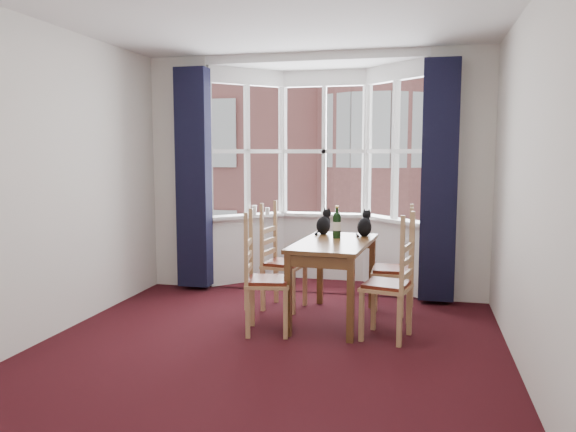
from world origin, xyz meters
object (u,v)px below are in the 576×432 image
(candle_tall, at_px, (254,210))
(cat_right, at_px, (365,226))
(chair_left_near, at_px, (258,282))
(dining_table, at_px, (334,253))
(chair_right_far, at_px, (401,272))
(cat_left, at_px, (324,224))
(chair_right_near, at_px, (397,288))
(wine_bottle, at_px, (337,224))
(candle_short, at_px, (267,211))
(chair_left_far, at_px, (276,264))

(candle_tall, bearing_deg, cat_right, -34.01)
(chair_left_near, xyz_separation_m, candle_tall, (-0.62, 1.94, 0.46))
(dining_table, height_order, candle_tall, candle_tall)
(chair_right_far, bearing_deg, cat_left, 166.81)
(dining_table, xyz_separation_m, chair_right_near, (0.63, -0.43, -0.21))
(chair_left_near, height_order, cat_right, cat_right)
(chair_right_near, distance_m, cat_left, 1.28)
(wine_bottle, bearing_deg, cat_right, 38.30)
(dining_table, bearing_deg, cat_right, 58.51)
(chair_left_near, distance_m, wine_bottle, 1.06)
(cat_right, height_order, candle_short, cat_right)
(candle_tall, bearing_deg, chair_left_near, -72.21)
(chair_left_near, relative_size, chair_right_near, 1.00)
(chair_right_near, relative_size, cat_right, 3.20)
(dining_table, xyz_separation_m, cat_left, (-0.18, 0.46, 0.23))
(candle_tall, bearing_deg, chair_left_far, -62.29)
(dining_table, height_order, cat_right, cat_right)
(dining_table, distance_m, wine_bottle, 0.34)
(dining_table, xyz_separation_m, candle_short, (-1.08, 1.46, 0.23))
(cat_left, bearing_deg, candle_short, 131.96)
(cat_left, bearing_deg, cat_right, -5.58)
(cat_right, relative_size, candle_short, 3.09)
(chair_left_far, distance_m, wine_bottle, 0.83)
(chair_left_near, distance_m, chair_left_far, 0.85)
(cat_right, relative_size, wine_bottle, 0.88)
(chair_right_far, bearing_deg, chair_left_far, 176.84)
(chair_right_near, bearing_deg, dining_table, 145.88)
(dining_table, distance_m, cat_left, 0.54)
(chair_left_far, bearing_deg, chair_right_far, -3.16)
(chair_left_near, distance_m, cat_right, 1.35)
(chair_right_near, relative_size, cat_left, 3.21)
(wine_bottle, bearing_deg, dining_table, -88.76)
(chair_left_near, xyz_separation_m, wine_bottle, (0.62, 0.72, 0.47))
(chair_right_far, bearing_deg, dining_table, -157.44)
(wine_bottle, bearing_deg, chair_right_far, 4.87)
(chair_left_far, distance_m, chair_right_far, 1.32)
(cat_right, bearing_deg, chair_right_near, -66.21)
(dining_table, height_order, chair_left_near, chair_left_near)
(chair_right_far, xyz_separation_m, candle_short, (-1.72, 1.19, 0.44))
(dining_table, height_order, wine_bottle, wine_bottle)
(wine_bottle, bearing_deg, candle_tall, 135.50)
(wine_bottle, relative_size, candle_tall, 2.65)
(chair_left_far, distance_m, chair_right_near, 1.51)
(cat_right, bearing_deg, chair_left_far, -175.19)
(chair_left_far, height_order, chair_right_far, same)
(chair_left_near, xyz_separation_m, candle_short, (-0.46, 1.97, 0.44))
(chair_right_near, distance_m, wine_bottle, 1.01)
(wine_bottle, distance_m, candle_tall, 1.74)
(cat_left, distance_m, candle_short, 1.35)
(chair_right_near, bearing_deg, chair_left_far, 149.51)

